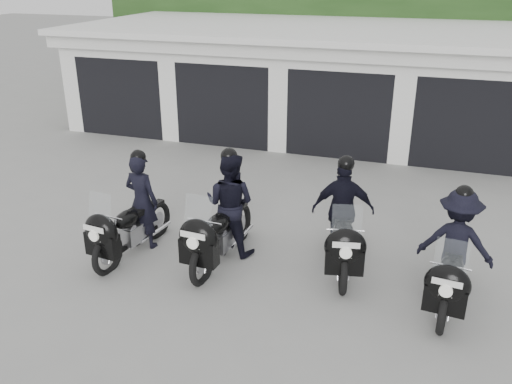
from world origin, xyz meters
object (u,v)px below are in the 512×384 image
(police_bike_a, at_px, (132,214))
(police_bike_b, at_px, (225,213))
(police_bike_d, at_px, (455,252))
(police_bike_c, at_px, (343,219))

(police_bike_a, relative_size, police_bike_b, 0.94)
(police_bike_d, bearing_deg, police_bike_a, -171.48)
(police_bike_c, xyz_separation_m, police_bike_d, (1.70, -0.55, -0.02))
(police_bike_c, relative_size, police_bike_d, 1.03)
(police_bike_a, xyz_separation_m, police_bike_d, (5.11, 0.23, 0.04))
(police_bike_b, distance_m, police_bike_d, 3.58)
(police_bike_a, bearing_deg, police_bike_c, 19.86)
(police_bike_a, bearing_deg, police_bike_b, 20.32)
(police_bike_a, distance_m, police_bike_d, 5.11)
(police_bike_b, distance_m, police_bike_c, 1.92)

